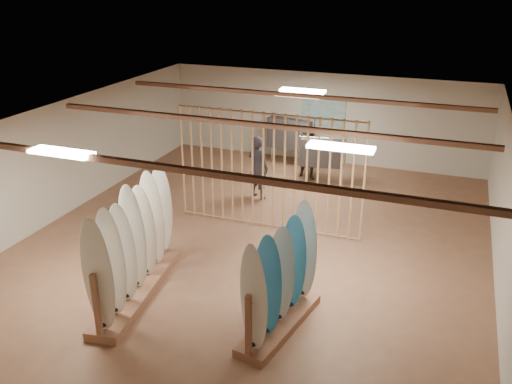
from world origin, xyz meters
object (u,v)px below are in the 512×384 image
at_px(clothing_rack_b, 322,153).
at_px(clothing_rack_a, 289,134).
at_px(rack_left, 135,259).
at_px(shopper_a, 258,163).
at_px(rack_right, 280,293).
at_px(shopper_b, 309,150).

bearing_deg(clothing_rack_b, clothing_rack_a, 133.34).
bearing_deg(rack_left, clothing_rack_b, 67.07).
relative_size(rack_left, shopper_a, 1.60).
relative_size(rack_right, shopper_b, 1.26).
relative_size(rack_left, clothing_rack_a, 1.95).
bearing_deg(clothing_rack_a, shopper_b, -32.23).
distance_m(rack_right, shopper_b, 7.25).
distance_m(rack_left, clothing_rack_b, 7.08).
bearing_deg(clothing_rack_b, shopper_b, 148.05).
relative_size(clothing_rack_a, shopper_b, 0.92).
height_order(clothing_rack_a, shopper_b, shopper_b).
relative_size(rack_right, clothing_rack_a, 1.36).
height_order(clothing_rack_a, shopper_a, shopper_a).
xyz_separation_m(clothing_rack_a, shopper_a, (-0.02, -2.69, -0.07)).
height_order(shopper_a, shopper_b, shopper_a).
distance_m(clothing_rack_b, shopper_b, 0.48).
bearing_deg(rack_left, clothing_rack_a, 78.16).
bearing_deg(rack_right, clothing_rack_a, 116.62).
relative_size(clothing_rack_b, shopper_b, 0.80).
xyz_separation_m(rack_right, clothing_rack_b, (-1.03, 6.91, 0.22)).
distance_m(rack_left, clothing_rack_a, 7.91).
xyz_separation_m(rack_left, rack_right, (2.84, -0.07, -0.05)).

